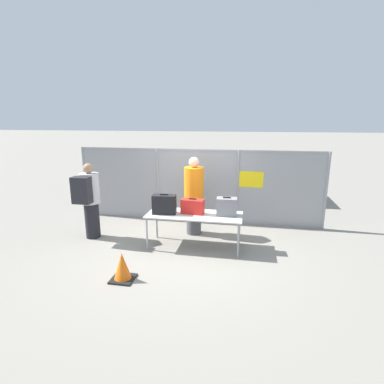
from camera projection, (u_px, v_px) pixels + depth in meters
name	position (u px, v px, depth m)	size (l,w,h in m)	color
ground_plane	(183.00, 247.00, 6.37)	(120.00, 120.00, 0.00)	gray
fence_section	(197.00, 184.00, 7.76)	(6.39, 0.07, 1.92)	gray
inspection_table	(194.00, 216.00, 6.23)	(1.98, 0.80, 0.73)	#B2B2AD
suitcase_black	(164.00, 204.00, 6.23)	(0.51, 0.29, 0.42)	black
suitcase_red	(193.00, 206.00, 6.24)	(0.49, 0.26, 0.33)	red
suitcase_grey	(227.00, 207.00, 6.11)	(0.42, 0.27, 0.39)	slate
traveler_hooded	(89.00, 198.00, 6.64)	(0.42, 0.66, 1.71)	black
security_worker_near	(194.00, 195.00, 6.93)	(0.45, 0.45, 1.82)	#4C4C51
utility_trailer	(270.00, 187.00, 10.09)	(3.61, 2.31, 0.69)	white
traffic_cone	(122.00, 268.00, 5.03)	(0.39, 0.39, 0.48)	black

